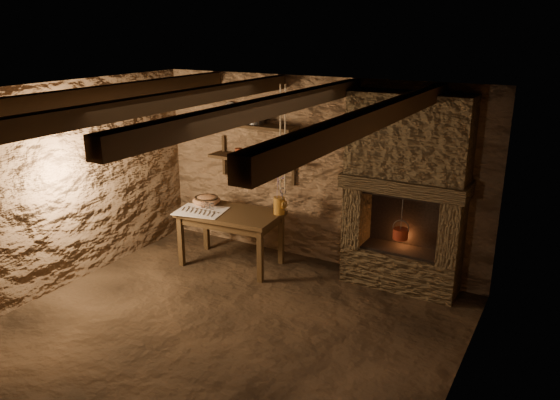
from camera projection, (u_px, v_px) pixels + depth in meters
The scene contains 25 objects.
floor at pixel (229, 326), 5.69m from camera, with size 4.50×4.50×0.00m, color black.
back_wall at pixel (315, 172), 6.98m from camera, with size 4.50×0.04×2.40m, color #483221.
front_wall at pixel (55, 304), 3.66m from camera, with size 4.50×0.04×2.40m, color #483221.
left_wall at pixel (67, 186), 6.38m from camera, with size 0.04×4.00×2.40m, color #483221.
right_wall at pixel (462, 265), 4.27m from camera, with size 0.04×4.00×2.40m, color #483221.
ceiling at pixel (222, 93), 4.95m from camera, with size 4.50×4.00×0.04m, color black.
beam_far_left at pixel (104, 93), 5.69m from camera, with size 0.14×3.95×0.16m, color black.
beam_mid_left at pixel (179, 99), 5.22m from camera, with size 0.14×3.95×0.16m, color black.
beam_mid_right at pixel (269, 107), 4.75m from camera, with size 0.14×3.95×0.16m, color black.
beam_far_right at pixel (379, 116), 4.28m from camera, with size 0.14×3.95×0.16m, color black.
shelf_lower at pixel (253, 159), 7.21m from camera, with size 1.25×0.30×0.04m, color black.
shelf_upper at pixel (252, 125), 7.08m from camera, with size 1.25×0.30×0.04m, color black.
hearth at pixel (406, 188), 6.19m from camera, with size 1.43×0.51×2.30m.
work_table at pixel (231, 236), 7.03m from camera, with size 1.32×0.82×0.73m.
linen_cloth at pixel (201, 211), 6.95m from camera, with size 0.61×0.49×0.01m, color silver.
pewter_cutlery_row at pixel (200, 211), 6.93m from camera, with size 0.51×0.20×0.01m, color gray, non-canonical shape.
drinking_glasses at pixel (207, 205), 7.02m from camera, with size 0.20×0.06×0.08m, color white, non-canonical shape.
stoneware_jug at pixel (279, 198), 6.79m from camera, with size 0.19×0.19×0.50m.
wooden_bowl at pixel (206, 200), 7.24m from camera, with size 0.37×0.37×0.13m, color #A46E47.
iron_stockpot at pixel (256, 118), 7.02m from camera, with size 0.22×0.22×0.17m, color #2B2826.
tin_pan at pixel (230, 111), 7.31m from camera, with size 0.24×0.24×0.03m, color #A7A7A1.
small_kettle at pixel (274, 157), 7.03m from camera, with size 0.15×0.11×0.16m, color #A7A7A1, non-canonical shape.
rusty_tin at pixel (239, 152), 7.29m from camera, with size 0.10×0.10×0.10m, color #5C2212.
red_pot at pixel (401, 233), 6.32m from camera, with size 0.22×0.22×0.54m.
hanging_ropes at pixel (283, 139), 5.98m from camera, with size 0.08×0.08×1.20m, color beige, non-canonical shape.
Camera 1 is at (2.93, -4.10, 2.99)m, focal length 35.00 mm.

